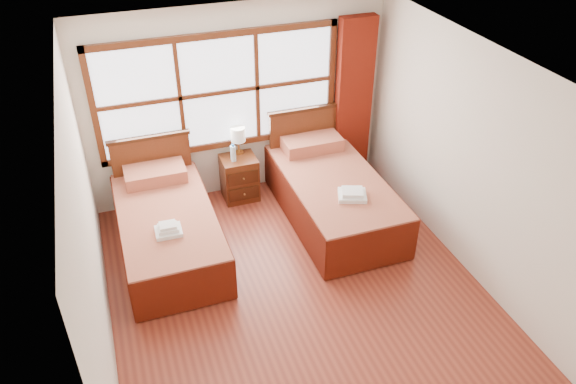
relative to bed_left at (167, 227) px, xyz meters
name	(u,v)px	position (x,y,z in m)	size (l,w,h in m)	color
floor	(296,289)	(1.21, -1.20, -0.33)	(4.50, 4.50, 0.00)	maroon
ceiling	(299,68)	(1.21, -1.20, 2.27)	(4.50, 4.50, 0.00)	white
wall_back	(238,103)	(1.21, 1.05, 0.97)	(4.00, 4.00, 0.00)	silver
wall_left	(88,234)	(-0.79, -1.20, 0.97)	(4.50, 4.50, 0.00)	silver
wall_right	(469,159)	(3.21, -1.20, 0.97)	(4.50, 4.50, 0.00)	silver
window	(219,92)	(0.96, 1.02, 1.17)	(3.16, 0.06, 1.56)	white
curtain	(353,99)	(2.81, 0.91, 0.84)	(0.50, 0.16, 2.30)	maroon
bed_left	(167,227)	(0.00, 0.00, 0.00)	(1.11, 2.14, 1.08)	#391A0C
bed_right	(332,193)	(2.13, 0.00, 0.02)	(1.16, 2.26, 1.14)	#391A0C
nightstand	(240,178)	(1.11, 0.80, -0.02)	(0.47, 0.46, 0.62)	#572813
towels_left	(168,229)	(-0.03, -0.46, 0.30)	(0.30, 0.26, 0.12)	white
towels_right	(352,194)	(2.16, -0.53, 0.32)	(0.41, 0.39, 0.10)	white
lamp	(238,135)	(1.16, 0.94, 0.56)	(0.20, 0.20, 0.38)	#CA8B40
bottle_near	(233,153)	(1.04, 0.76, 0.40)	(0.07, 0.07, 0.25)	#C3EAFB
bottle_far	(233,152)	(1.04, 0.80, 0.40)	(0.06, 0.06, 0.23)	#C3EAFB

